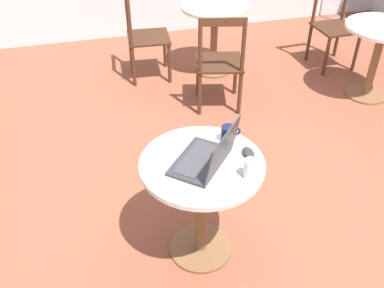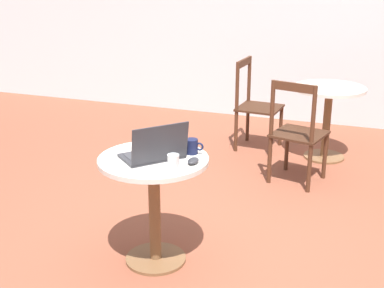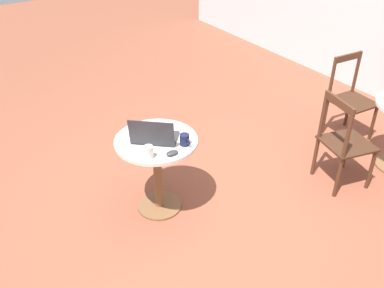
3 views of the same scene
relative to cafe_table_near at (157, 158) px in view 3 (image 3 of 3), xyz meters
name	(u,v)px [view 3 (image 3 of 3)]	position (x,y,z in m)	size (l,w,h in m)	color
ground_plane	(201,214)	(0.29, 0.25, -0.53)	(16.00, 16.00, 0.00)	brown
cafe_table_near	(157,158)	(0.00, 0.00, 0.00)	(0.67, 0.67, 0.71)	brown
chair_far_left	(350,99)	(0.08, 2.35, -0.09)	(0.44, 0.44, 0.91)	#472819
chair_far_front	(343,143)	(0.62, 1.58, -0.09)	(0.50, 0.50, 0.91)	#472819
laptop	(154,136)	(0.02, -0.02, 0.23)	(0.43, 0.44, 0.24)	#2D2D33
mouse	(172,153)	(0.26, -0.01, 0.19)	(0.06, 0.10, 0.03)	#2D2D33
mug	(185,140)	(0.20, 0.15, 0.22)	(0.11, 0.08, 0.09)	#141938
drinking_glass	(149,152)	(0.20, -0.17, 0.23)	(0.07, 0.07, 0.11)	silver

